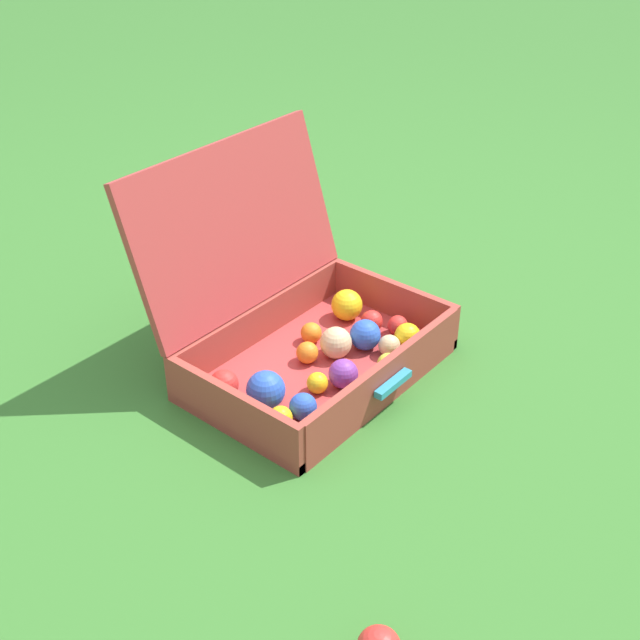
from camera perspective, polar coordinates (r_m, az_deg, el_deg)
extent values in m
plane|color=#336B28|center=(1.90, 0.32, -3.39)|extent=(16.00, 16.00, 0.00)
cube|color=#B23838|center=(1.88, 0.00, -3.38)|extent=(0.57, 0.37, 0.03)
cube|color=#9E3D33|center=(1.69, -6.03, -6.36)|extent=(0.02, 0.37, 0.12)
cube|color=#9E3D33|center=(2.04, 4.97, 1.21)|extent=(0.02, 0.37, 0.12)
cube|color=#9E3D33|center=(1.76, 4.48, -4.33)|extent=(0.54, 0.02, 0.12)
cube|color=#9E3D33|center=(1.95, -4.04, -0.32)|extent=(0.54, 0.02, 0.12)
cube|color=#B23838|center=(1.87, -5.79, 6.47)|extent=(0.57, 0.13, 0.36)
cube|color=teal|center=(1.75, 5.05, -4.38)|extent=(0.11, 0.02, 0.02)
sphere|color=blue|center=(1.91, 3.13, -1.02)|extent=(0.07, 0.07, 0.07)
sphere|color=#CCDB38|center=(1.83, 4.72, -3.05)|extent=(0.05, 0.05, 0.05)
sphere|color=blue|center=(1.73, -3.75, -4.81)|extent=(0.08, 0.08, 0.08)
sphere|color=blue|center=(1.70, -1.17, -5.97)|extent=(0.06, 0.06, 0.06)
sphere|color=orange|center=(1.93, -0.61, -0.89)|extent=(0.05, 0.05, 0.05)
sphere|color=yellow|center=(2.01, 1.86, 1.04)|extent=(0.08, 0.08, 0.08)
sphere|color=red|center=(1.97, 3.57, -0.08)|extent=(0.05, 0.05, 0.05)
sphere|color=orange|center=(1.86, -0.88, -2.25)|extent=(0.05, 0.05, 0.05)
sphere|color=#D1B784|center=(1.88, 1.10, -1.56)|extent=(0.07, 0.07, 0.07)
sphere|color=purple|center=(1.79, 1.61, -3.71)|extent=(0.06, 0.06, 0.06)
sphere|color=yellow|center=(1.77, -0.18, -4.34)|extent=(0.05, 0.05, 0.05)
sphere|color=#D1B784|center=(1.89, 4.79, -1.76)|extent=(0.05, 0.05, 0.05)
sphere|color=yellow|center=(1.92, 6.03, -1.09)|extent=(0.06, 0.06, 0.06)
sphere|color=yellow|center=(1.68, -2.73, -6.73)|extent=(0.05, 0.05, 0.05)
sphere|color=red|center=(1.97, 5.36, -0.37)|extent=(0.05, 0.05, 0.05)
sphere|color=red|center=(1.77, -6.62, -4.40)|extent=(0.06, 0.06, 0.06)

